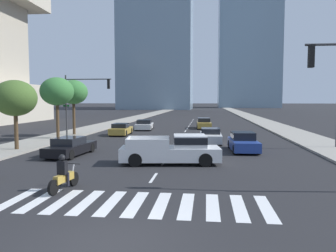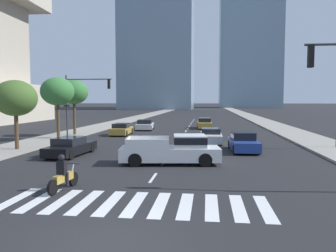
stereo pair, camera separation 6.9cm
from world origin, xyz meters
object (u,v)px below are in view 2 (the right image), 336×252
object	(u,v)px
sedan_black_4	(71,147)
street_tree_third	(74,92)
sedan_white_2	(211,136)
traffic_signal_far	(83,95)
street_tree_nearest	(15,98)
motorcycle_trailing	(63,176)
sedan_blue_0	(243,143)
sedan_gold_1	(204,124)
sedan_gold_5	(121,130)
pickup_truck	(175,150)
sedan_white_3	(145,125)
street_tree_second	(57,92)

from	to	relation	value
sedan_black_4	street_tree_third	distance (m)	13.42
street_tree_third	sedan_white_2	bearing A→B (deg)	-16.66
traffic_signal_far	street_tree_nearest	distance (m)	8.09
motorcycle_trailing	sedan_blue_0	world-z (taller)	motorcycle_trailing
sedan_blue_0	sedan_black_4	distance (m)	12.05
sedan_blue_0	sedan_black_4	xyz separation A→B (m)	(-11.59, -3.31, -0.05)
sedan_blue_0	motorcycle_trailing	bearing A→B (deg)	-38.48
motorcycle_trailing	sedan_white_2	bearing A→B (deg)	-12.21
sedan_blue_0	sedan_gold_1	world-z (taller)	sedan_blue_0
sedan_white_2	traffic_signal_far	distance (m)	12.52
sedan_white_2	sedan_gold_5	world-z (taller)	sedan_white_2
pickup_truck	street_tree_third	xyz separation A→B (m)	(-11.79, 14.04, 3.66)
sedan_gold_1	street_tree_nearest	xyz separation A→B (m)	(-13.25, -21.29, 3.17)
motorcycle_trailing	traffic_signal_far	xyz separation A→B (m)	(-5.80, 17.52, 3.60)
sedan_white_2	sedan_white_3	size ratio (longest dim) A/B	1.07
sedan_gold_1	sedan_white_3	bearing A→B (deg)	-70.14
pickup_truck	sedan_black_4	bearing A→B (deg)	157.24
sedan_gold_1	sedan_blue_0	bearing A→B (deg)	5.93
sedan_black_4	sedan_white_2	bearing A→B (deg)	-45.68
sedan_white_3	street_tree_nearest	xyz separation A→B (m)	(-5.94, -18.24, 3.21)
sedan_black_4	street_tree_third	size ratio (longest dim) A/B	0.84
motorcycle_trailing	street_tree_nearest	distance (m)	12.88
street_tree_second	sedan_white_2	bearing A→B (deg)	-1.55
sedan_blue_0	sedan_gold_1	distance (m)	19.61
pickup_truck	sedan_gold_5	size ratio (longest dim) A/B	1.38
sedan_blue_0	sedan_white_3	distance (m)	19.31
sedan_white_2	sedan_white_3	distance (m)	14.30
sedan_black_4	street_tree_nearest	world-z (taller)	street_tree_nearest
street_tree_third	sedan_white_3	bearing A→B (deg)	52.25
motorcycle_trailing	pickup_truck	bearing A→B (deg)	-23.84
traffic_signal_far	street_tree_second	bearing A→B (deg)	-152.79
sedan_white_3	street_tree_second	distance (m)	13.47
street_tree_nearest	traffic_signal_far	bearing A→B (deg)	75.42
sedan_gold_1	street_tree_second	size ratio (longest dim) A/B	0.86
sedan_black_4	street_tree_second	xyz separation A→B (m)	(-4.63, 8.18, 3.87)
sedan_white_3	street_tree_second	xyz separation A→B (m)	(-5.94, -11.47, 3.86)
sedan_blue_0	sedan_gold_5	xyz separation A→B (m)	(-11.60, 9.94, -0.04)
sedan_blue_0	street_tree_third	xyz separation A→B (m)	(-16.22, 8.67, 3.85)
pickup_truck	sedan_white_3	world-z (taller)	pickup_truck
sedan_blue_0	pickup_truck	bearing A→B (deg)	-42.12
sedan_blue_0	street_tree_nearest	xyz separation A→B (m)	(-16.22, -1.90, 3.17)
sedan_gold_1	traffic_signal_far	size ratio (longest dim) A/B	0.83
motorcycle_trailing	sedan_gold_1	distance (m)	31.46
motorcycle_trailing	street_tree_second	distance (m)	18.65
sedan_black_4	sedan_gold_1	bearing A→B (deg)	-16.45
motorcycle_trailing	pickup_truck	world-z (taller)	pickup_truck
sedan_gold_1	sedan_black_4	size ratio (longest dim) A/B	1.03
sedan_gold_5	sedan_blue_0	bearing A→B (deg)	-132.55
sedan_white_2	street_tree_third	bearing A→B (deg)	-106.92
pickup_truck	sedan_gold_1	xyz separation A→B (m)	(1.46, 24.76, -0.19)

